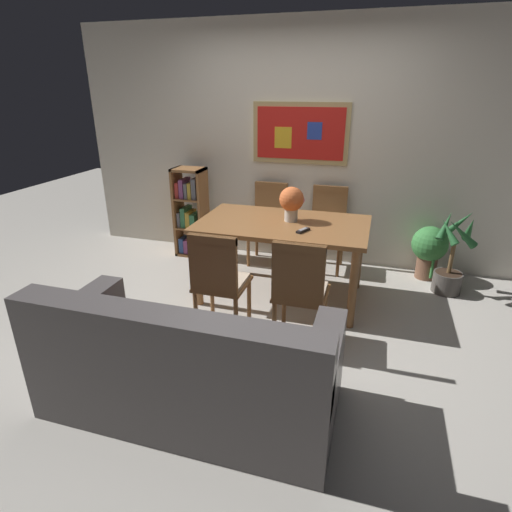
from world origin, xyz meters
TOP-DOWN VIEW (x-y plane):
  - ground_plane at (0.00, 0.00)m, footprint 12.00×12.00m
  - wall_back_with_painting at (0.00, 1.69)m, footprint 5.20×0.14m
  - dining_table at (0.09, 0.59)m, footprint 1.56×0.94m
  - dining_chair_far_left at (-0.27, 1.44)m, footprint 0.40×0.41m
  - dining_chair_far_right at (0.40, 1.44)m, footprint 0.40×0.41m
  - dining_chair_near_right at (0.42, -0.23)m, footprint 0.40×0.41m
  - dining_chair_near_left at (-0.22, -0.25)m, footprint 0.40×0.41m
  - leather_couch at (-0.11, -1.09)m, footprint 1.80×0.84m
  - bookshelf at (-1.21, 1.35)m, footprint 0.36×0.28m
  - potted_ivy at (1.48, 1.44)m, footprint 0.37×0.37m
  - potted_palm at (1.66, 1.14)m, footprint 0.37×0.40m
  - flower_vase at (0.15, 0.66)m, footprint 0.23×0.23m
  - tv_remote at (0.32, 0.38)m, footprint 0.10×0.16m

SIDE VIEW (x-z plane):
  - ground_plane at x=0.00m, z-range 0.00..0.00m
  - leather_couch at x=-0.11m, z-range -0.11..0.73m
  - potted_palm at x=1.66m, z-range -0.10..0.73m
  - potted_ivy at x=1.48m, z-range 0.04..0.64m
  - bookshelf at x=-1.21m, z-range -0.03..1.02m
  - dining_chair_far_left at x=-0.27m, z-range 0.08..0.99m
  - dining_chair_far_right at x=0.40m, z-range 0.08..0.99m
  - dining_chair_near_right at x=0.42m, z-range 0.08..0.99m
  - dining_chair_near_left at x=-0.22m, z-range 0.08..0.99m
  - dining_table at x=0.09m, z-range 0.28..1.04m
  - tv_remote at x=0.32m, z-range 0.75..0.78m
  - flower_vase at x=0.15m, z-range 0.78..1.10m
  - wall_back_with_painting at x=0.00m, z-range 0.00..2.60m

